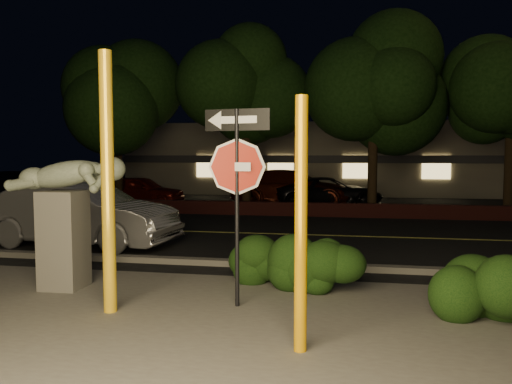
% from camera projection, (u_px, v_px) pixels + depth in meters
% --- Properties ---
extents(ground, '(90.00, 90.00, 0.00)m').
position_uv_depth(ground, '(300.00, 221.00, 16.83)').
color(ground, black).
rests_on(ground, ground).
extents(patio, '(14.00, 6.00, 0.02)m').
position_uv_depth(patio, '(212.00, 337.00, 6.05)').
color(patio, '#4C4944').
rests_on(patio, ground).
extents(road, '(80.00, 8.00, 0.01)m').
position_uv_depth(road, '(289.00, 235.00, 13.89)').
color(road, black).
rests_on(road, ground).
extents(lane_marking, '(80.00, 0.12, 0.00)m').
position_uv_depth(lane_marking, '(289.00, 234.00, 13.89)').
color(lane_marking, '#C5C54F').
rests_on(lane_marking, road).
extents(curb, '(80.00, 0.25, 0.12)m').
position_uv_depth(curb, '(265.00, 264.00, 9.87)').
color(curb, '#4C4944').
rests_on(curb, ground).
extents(brick_wall, '(40.00, 0.35, 0.50)m').
position_uv_depth(brick_wall, '(303.00, 209.00, 18.09)').
color(brick_wall, '#441716').
rests_on(brick_wall, ground).
extents(parking_lot, '(40.00, 12.00, 0.01)m').
position_uv_depth(parking_lot, '(314.00, 202.00, 23.70)').
color(parking_lot, black).
rests_on(parking_lot, ground).
extents(building, '(22.00, 10.20, 4.00)m').
position_uv_depth(building, '(323.00, 159.00, 31.38)').
color(building, '#6F6458').
rests_on(building, ground).
extents(tree_far_a, '(4.60, 4.60, 7.43)m').
position_uv_depth(tree_far_a, '(116.00, 80.00, 20.84)').
color(tree_far_a, black).
rests_on(tree_far_a, ground).
extents(tree_far_b, '(5.20, 5.20, 8.41)m').
position_uv_depth(tree_far_b, '(246.00, 59.00, 19.98)').
color(tree_far_b, black).
rests_on(tree_far_b, ground).
extents(tree_far_c, '(4.80, 4.80, 7.84)m').
position_uv_depth(tree_far_c, '(374.00, 63.00, 18.71)').
color(tree_far_c, black).
rests_on(tree_far_c, ground).
extents(yellow_pole_left, '(0.18, 0.18, 3.63)m').
position_uv_depth(yellow_pole_left, '(108.00, 184.00, 6.88)').
color(yellow_pole_left, yellow).
rests_on(yellow_pole_left, ground).
extents(yellow_pole_right, '(0.14, 0.14, 2.87)m').
position_uv_depth(yellow_pole_right, '(301.00, 226.00, 5.50)').
color(yellow_pole_right, '#EDA006').
rests_on(yellow_pole_right, ground).
extents(signpost, '(0.97, 0.17, 2.87)m').
position_uv_depth(signpost, '(237.00, 167.00, 7.12)').
color(signpost, black).
rests_on(signpost, ground).
extents(sculpture, '(2.04, 0.65, 2.19)m').
position_uv_depth(sculpture, '(65.00, 208.00, 8.17)').
color(sculpture, '#4C4944').
rests_on(sculpture, ground).
extents(hedge_center, '(2.17, 1.62, 1.02)m').
position_uv_depth(hedge_center, '(286.00, 256.00, 8.45)').
color(hedge_center, black).
rests_on(hedge_center, ground).
extents(hedge_right, '(1.74, 1.20, 1.04)m').
position_uv_depth(hedge_right, '(316.00, 262.00, 7.91)').
color(hedge_right, black).
rests_on(hedge_right, ground).
extents(hedge_far_right, '(1.53, 1.19, 0.93)m').
position_uv_depth(hedge_far_right, '(491.00, 287.00, 6.64)').
color(hedge_far_right, black).
rests_on(hedge_far_right, ground).
extents(silver_sedan, '(4.90, 2.13, 1.57)m').
position_uv_depth(silver_sedan, '(81.00, 214.00, 12.09)').
color(silver_sedan, silver).
rests_on(silver_sedan, ground).
extents(parked_car_red, '(3.91, 1.62, 1.32)m').
position_uv_depth(parked_car_red, '(140.00, 191.00, 21.76)').
color(parked_car_red, maroon).
rests_on(parked_car_red, ground).
extents(parked_car_darkred, '(5.60, 2.68, 1.58)m').
position_uv_depth(parked_car_darkred, '(293.00, 188.00, 21.72)').
color(parked_car_darkred, '#401006').
rests_on(parked_car_darkred, ground).
extents(parked_car_dark, '(4.96, 3.18, 1.27)m').
position_uv_depth(parked_car_dark, '(329.00, 192.00, 21.26)').
color(parked_car_dark, black).
rests_on(parked_car_dark, ground).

